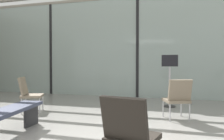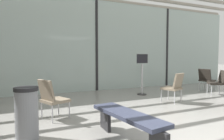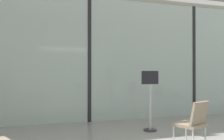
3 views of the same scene
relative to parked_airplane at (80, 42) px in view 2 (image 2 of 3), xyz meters
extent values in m
plane|color=gray|center=(-0.64, -10.01, -2.25)|extent=(60.00, 60.00, 0.00)
cube|color=#A3B7B2|center=(-0.64, -4.81, -0.46)|extent=(14.00, 0.08, 3.57)
cube|color=black|center=(-0.64, -4.81, -0.46)|extent=(0.10, 0.12, 3.57)
cube|color=black|center=(2.86, -4.81, -0.46)|extent=(0.10, 0.12, 3.57)
ellipsoid|color=#B2BCD6|center=(0.33, 0.00, 0.00)|extent=(12.88, 4.49, 4.49)
sphere|color=black|center=(-3.22, -2.07, 0.34)|extent=(0.28, 0.28, 0.28)
sphere|color=black|center=(-2.32, -2.07, 0.34)|extent=(0.28, 0.28, 0.28)
sphere|color=black|center=(-1.42, -2.07, 0.34)|extent=(0.28, 0.28, 0.28)
sphere|color=black|center=(-0.52, -2.07, 0.34)|extent=(0.28, 0.28, 0.28)
sphere|color=black|center=(0.38, -2.07, 0.34)|extent=(0.28, 0.28, 0.28)
cube|color=#28231E|center=(2.88, -7.46, -1.85)|extent=(0.66, 0.66, 0.06)
cube|color=#28231E|center=(3.07, -7.57, -1.60)|extent=(0.37, 0.48, 0.44)
cylinder|color=#BCBCC1|center=(2.81, -7.17, -2.06)|extent=(0.03, 0.03, 0.37)
cylinder|color=#BCBCC1|center=(2.59, -7.53, -2.06)|extent=(0.03, 0.03, 0.37)
cylinder|color=#BCBCC1|center=(3.17, -7.39, -2.06)|extent=(0.03, 0.03, 0.37)
cylinder|color=#BCBCC1|center=(2.95, -7.75, -2.06)|extent=(0.03, 0.03, 0.37)
cube|color=#7F705B|center=(-2.74, -7.97, -1.85)|extent=(0.63, 0.63, 0.06)
cube|color=#7F705B|center=(-2.94, -8.05, -1.60)|extent=(0.32, 0.50, 0.44)
cylinder|color=#BCBCC1|center=(-2.47, -8.08, -2.06)|extent=(0.03, 0.03, 0.37)
cylinder|color=#BCBCC1|center=(-2.63, -7.69, -2.06)|extent=(0.03, 0.03, 0.37)
cylinder|color=#BCBCC1|center=(-2.85, -8.24, -2.06)|extent=(0.03, 0.03, 0.37)
cylinder|color=#BCBCC1|center=(-3.02, -7.86, -2.06)|extent=(0.03, 0.03, 0.37)
cube|color=#28231E|center=(3.39, -6.68, -1.85)|extent=(0.57, 0.57, 0.06)
cube|color=#28231E|center=(3.18, -6.73, -1.60)|extent=(0.24, 0.50, 0.44)
cylinder|color=#BCBCC1|center=(3.64, -6.84, -2.06)|extent=(0.03, 0.03, 0.37)
cylinder|color=#BCBCC1|center=(3.54, -6.43, -2.06)|extent=(0.03, 0.03, 0.37)
cylinder|color=#BCBCC1|center=(3.23, -6.93, -2.06)|extent=(0.03, 0.03, 0.37)
cylinder|color=#BCBCC1|center=(3.13, -6.52, -2.06)|extent=(0.03, 0.03, 0.37)
cube|color=#7F705B|center=(0.67, -7.70, -1.85)|extent=(0.62, 0.62, 0.06)
cube|color=#7F705B|center=(0.75, -7.90, -1.60)|extent=(0.50, 0.31, 0.44)
cylinder|color=#BCBCC1|center=(0.79, -7.43, -2.06)|extent=(0.03, 0.03, 0.37)
cylinder|color=#BCBCC1|center=(0.40, -7.59, -2.06)|extent=(0.03, 0.03, 0.37)
cylinder|color=#BCBCC1|center=(0.94, -7.82, -2.06)|extent=(0.03, 0.03, 0.37)
cylinder|color=#BCBCC1|center=(0.55, -7.98, -2.06)|extent=(0.03, 0.03, 0.37)
cube|color=#33384C|center=(-1.91, -9.67, -1.81)|extent=(0.61, 1.54, 0.06)
cube|color=#262628|center=(-2.01, -9.01, -2.04)|extent=(0.06, 0.36, 0.41)
cylinder|color=slate|center=(-3.34, -8.91, -1.85)|extent=(0.36, 0.36, 0.80)
cylinder|color=black|center=(-3.34, -8.91, -1.42)|extent=(0.38, 0.38, 0.06)
cylinder|color=#333333|center=(0.51, -6.36, -2.23)|extent=(0.32, 0.32, 0.03)
cylinder|color=#B2B2B7|center=(0.51, -6.36, -1.70)|extent=(0.06, 0.06, 1.10)
cube|color=black|center=(0.51, -6.36, -0.97)|extent=(0.44, 0.03, 0.32)
camera|label=1|loc=(0.64, -12.58, -1.06)|focal=34.93mm
camera|label=2|loc=(-3.41, -12.38, -0.91)|focal=32.29mm
camera|label=3|loc=(-2.23, -11.83, -0.84)|focal=40.24mm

